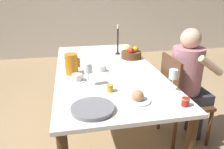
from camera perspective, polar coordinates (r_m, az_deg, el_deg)
ground_plane at (r=2.59m, az=-1.34°, el=-13.82°), size 20.00×20.00×0.00m
dining_table at (r=2.28m, az=-1.48°, el=-0.40°), size 1.01×2.01×0.73m
chair_person_side at (r=2.31m, az=17.14°, el=-5.83°), size 0.42×0.42×0.90m
person_seated at (r=2.28m, az=19.47°, el=-0.63°), size 0.39×0.41×1.17m
red_pitcher at (r=2.12m, az=-10.52°, el=2.75°), size 0.15×0.12×0.20m
wine_glass_water at (r=1.82m, az=-6.29°, el=1.41°), size 0.07×0.07×0.20m
wine_glass_juice at (r=1.78m, az=15.71°, el=-0.24°), size 0.07×0.07×0.18m
teacup_near_person at (r=1.96m, az=-9.10°, el=-0.92°), size 0.15×0.15×0.06m
teacup_across at (r=2.16m, az=-3.00°, el=1.42°), size 0.15×0.15×0.06m
serving_tray at (r=1.49m, az=-5.09°, el=-8.87°), size 0.29×0.29×0.03m
bread_plate at (r=1.61m, az=6.69°, el=-6.00°), size 0.19×0.19×0.09m
jam_jar_amber at (r=1.62m, az=18.63°, el=-6.70°), size 0.06×0.06×0.06m
jam_jar_red at (r=1.74m, az=-0.57°, el=-3.48°), size 0.06×0.06×0.06m
fruit_bowl at (r=2.61m, az=5.06°, el=5.45°), size 0.24×0.24×0.14m
candlestick_tall at (r=2.74m, az=1.51°, el=8.33°), size 0.06×0.06×0.37m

